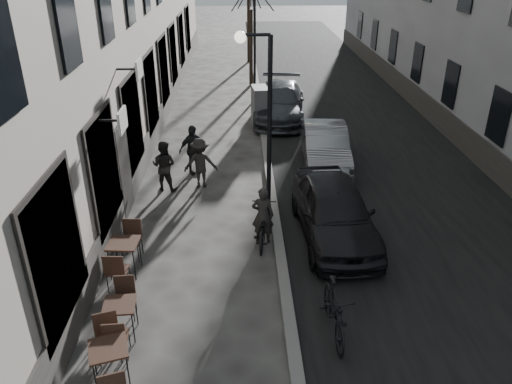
{
  "coord_description": "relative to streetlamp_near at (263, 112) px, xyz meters",
  "views": [
    {
      "loc": [
        -0.74,
        -5.91,
        6.87
      ],
      "look_at": [
        -0.4,
        4.27,
        1.8
      ],
      "focal_mm": 35.0,
      "sensor_mm": 36.0,
      "label": 1
    }
  ],
  "objects": [
    {
      "name": "streetlamp_near",
      "position": [
        0.0,
        0.0,
        0.0
      ],
      "size": [
        0.9,
        0.28,
        5.09
      ],
      "color": "black",
      "rests_on": "ground"
    },
    {
      "name": "pedestrian_far",
      "position": [
        -2.13,
        3.41,
        -2.33
      ],
      "size": [
        1.04,
        0.86,
        1.66
      ],
      "primitive_type": "imported",
      "rotation": [
        0.0,
        0.0,
        0.56
      ],
      "color": "black",
      "rests_on": "ground"
    },
    {
      "name": "bicycle",
      "position": [
        -0.03,
        -0.98,
        -2.69
      ],
      "size": [
        0.83,
        1.85,
        0.94
      ],
      "primitive_type": "imported",
      "rotation": [
        0.0,
        0.0,
        3.03
      ],
      "color": "black",
      "rests_on": "ground"
    },
    {
      "name": "pedestrian_mid",
      "position": [
        -1.81,
        2.36,
        -2.36
      ],
      "size": [
        1.07,
        0.66,
        1.6
      ],
      "primitive_type": "imported",
      "rotation": [
        0.0,
        0.0,
        3.2
      ],
      "color": "#272422",
      "rests_on": "ground"
    },
    {
      "name": "moped",
      "position": [
        1.2,
        -4.4,
        -2.61
      ],
      "size": [
        0.57,
        1.85,
        1.11
      ],
      "primitive_type": "imported",
      "rotation": [
        0.0,
        0.0,
        0.02
      ],
      "color": "black",
      "rests_on": "ground"
    },
    {
      "name": "kerb",
      "position": [
        0.37,
        10.0,
        -3.1
      ],
      "size": [
        0.25,
        60.0,
        0.12
      ],
      "primitive_type": "cube",
      "color": "slate",
      "rests_on": "ground"
    },
    {
      "name": "road",
      "position": [
        4.02,
        10.0,
        -3.16
      ],
      "size": [
        7.3,
        60.0,
        0.0
      ],
      "primitive_type": "cube",
      "color": "black",
      "rests_on": "ground"
    },
    {
      "name": "car_mid",
      "position": [
        2.34,
        4.02,
        -2.48
      ],
      "size": [
        1.68,
        4.22,
        1.37
      ],
      "primitive_type": "imported",
      "rotation": [
        0.0,
        0.0,
        -0.06
      ],
      "color": "gray",
      "rests_on": "ground"
    },
    {
      "name": "utility_cabinet",
      "position": [
        0.27,
        8.15,
        -2.33
      ],
      "size": [
        0.72,
        1.16,
        1.66
      ],
      "primitive_type": "cube",
      "rotation": [
        0.0,
        0.0,
        0.11
      ],
      "color": "slate",
      "rests_on": "ground"
    },
    {
      "name": "streetlamp_far",
      "position": [
        0.0,
        12.0,
        0.0
      ],
      "size": [
        0.9,
        0.28,
        5.09
      ],
      "color": "black",
      "rests_on": "ground"
    },
    {
      "name": "car_far",
      "position": [
        1.17,
        9.14,
        -2.42
      ],
      "size": [
        2.59,
        5.28,
        1.48
      ],
      "primitive_type": "imported",
      "rotation": [
        0.0,
        0.0,
        -0.1
      ],
      "color": "#3D4149",
      "rests_on": "ground"
    },
    {
      "name": "bistro_set_b",
      "position": [
        -2.92,
        -4.3,
        -2.71
      ],
      "size": [
        0.65,
        1.51,
        0.88
      ],
      "rotation": [
        0.0,
        0.0,
        0.07
      ],
      "color": "black",
      "rests_on": "ground"
    },
    {
      "name": "bistro_set_c",
      "position": [
        -3.26,
        -2.23,
        -2.66
      ],
      "size": [
        0.71,
        1.67,
        0.98
      ],
      "rotation": [
        0.0,
        0.0,
        -0.06
      ],
      "color": "black",
      "rests_on": "ground"
    },
    {
      "name": "car_near",
      "position": [
        1.82,
        -0.76,
        -2.41
      ],
      "size": [
        2.0,
        4.51,
        1.51
      ],
      "primitive_type": "imported",
      "rotation": [
        0.0,
        0.0,
        0.05
      ],
      "color": "black",
      "rests_on": "ground"
    },
    {
      "name": "pedestrian_near",
      "position": [
        -2.91,
        2.19,
        -2.36
      ],
      "size": [
        0.91,
        0.79,
        1.59
      ],
      "primitive_type": "imported",
      "rotation": [
        0.0,
        0.0,
        2.86
      ],
      "color": "#282422",
      "rests_on": "ground"
    },
    {
      "name": "bistro_set_a",
      "position": [
        -2.85,
        -5.48,
        -2.69
      ],
      "size": [
        0.87,
        1.62,
        0.92
      ],
      "rotation": [
        0.0,
        0.0,
        0.3
      ],
      "color": "black",
      "rests_on": "ground"
    },
    {
      "name": "cyclist_rider",
      "position": [
        -0.03,
        -0.98,
        -2.39
      ],
      "size": [
        0.6,
        0.43,
        1.54
      ],
      "primitive_type": "imported",
      "rotation": [
        0.0,
        0.0,
        3.03
      ],
      "color": "#282523",
      "rests_on": "ground"
    }
  ]
}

